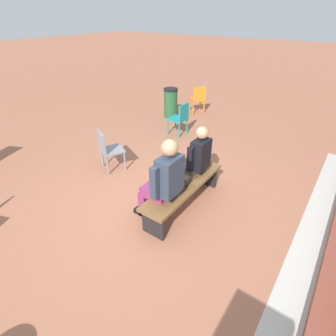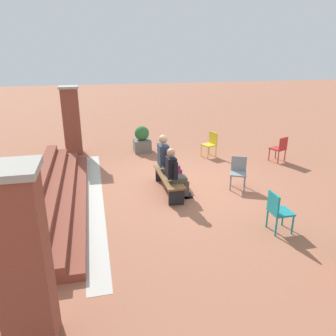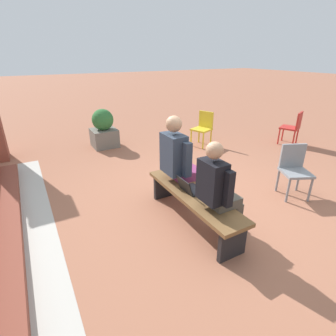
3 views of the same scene
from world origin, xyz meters
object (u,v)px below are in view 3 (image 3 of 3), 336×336
at_px(plastic_chair_by_pillar, 203,126).
at_px(planter, 104,129).
at_px(person_student, 218,189).
at_px(bench, 193,199).
at_px(person_adult, 180,161).
at_px(plastic_chair_mid_courtyard, 294,167).
at_px(laptop, 190,188).
at_px(plastic_chair_near_bench_right, 293,126).

relative_size(plastic_chair_by_pillar, planter, 0.89).
bearing_deg(person_student, bench, 8.88).
relative_size(bench, person_adult, 1.28).
distance_m(bench, planter, 3.78).
xyz_separation_m(plastic_chair_mid_courtyard, plastic_chair_by_pillar, (2.80, -0.25, 0.00)).
distance_m(laptop, plastic_chair_mid_courtyard, 1.89).
xyz_separation_m(laptop, planter, (3.71, 0.10, -0.06)).
distance_m(plastic_chair_mid_courtyard, plastic_chair_near_bench_right, 2.85).
xyz_separation_m(person_adult, laptop, (-0.39, 0.08, -0.24)).
distance_m(plastic_chair_by_pillar, planter, 2.48).
xyz_separation_m(plastic_chair_mid_courtyard, planter, (3.91, 1.98, -0.04)).
bearing_deg(plastic_chair_by_pillar, laptop, 140.70).
height_order(laptop, planter, planter).
distance_m(bench, plastic_chair_near_bench_right, 4.43).
height_order(plastic_chair_mid_courtyard, plastic_chair_near_bench_right, same).
xyz_separation_m(plastic_chair_near_bench_right, planter, (2.18, 4.24, -0.04)).
bearing_deg(person_adult, laptop, 167.99).
distance_m(person_adult, plastic_chair_mid_courtyard, 1.91).
xyz_separation_m(laptop, plastic_chair_near_bench_right, (1.53, -4.15, -0.02)).
xyz_separation_m(plastic_chair_mid_courtyard, plastic_chair_near_bench_right, (1.73, -2.26, 0.00)).
xyz_separation_m(person_adult, plastic_chair_mid_courtyard, (-0.59, -1.80, -0.26)).
xyz_separation_m(bench, planter, (3.78, 0.11, 0.08)).
bearing_deg(planter, plastic_chair_by_pillar, -116.38).
height_order(bench, person_adult, person_adult).
distance_m(person_student, plastic_chair_by_pillar, 3.71).
bearing_deg(person_student, person_adult, -0.44).
bearing_deg(plastic_chair_near_bench_right, laptop, 110.26).
xyz_separation_m(person_student, planter, (4.19, 0.17, -0.26)).
height_order(bench, person_student, person_student).
bearing_deg(plastic_chair_near_bench_right, planter, 62.84).
bearing_deg(bench, plastic_chair_near_bench_right, -68.83).
bearing_deg(person_adult, plastic_chair_by_pillar, -42.80).
height_order(bench, plastic_chair_mid_courtyard, plastic_chair_mid_courtyard).
relative_size(person_adult, planter, 1.50).
bearing_deg(plastic_chair_mid_courtyard, bench, 85.99).
height_order(plastic_chair_near_bench_right, planter, planter).
xyz_separation_m(person_student, plastic_chair_near_bench_right, (2.01, -4.07, -0.22)).
xyz_separation_m(laptop, plastic_chair_by_pillar, (2.60, -2.13, -0.02)).
distance_m(bench, person_adult, 0.61).
distance_m(person_student, person_adult, 0.88).
height_order(bench, plastic_chair_by_pillar, plastic_chair_by_pillar).
bearing_deg(plastic_chair_mid_courtyard, plastic_chair_near_bench_right, -52.56).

